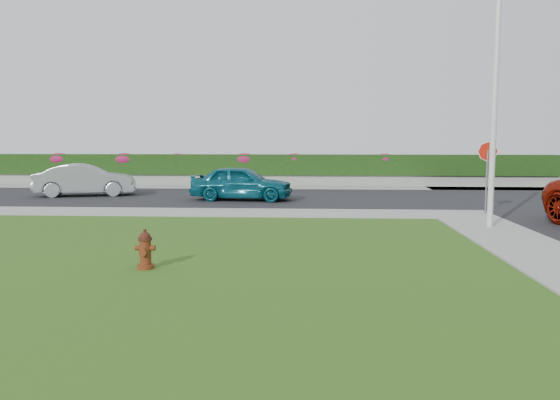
# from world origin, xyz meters

# --- Properties ---
(ground) EXTENTS (120.00, 120.00, 0.00)m
(ground) POSITION_xyz_m (0.00, 0.00, 0.00)
(ground) COLOR black
(ground) RESTS_ON ground
(street_far) EXTENTS (26.00, 8.00, 0.04)m
(street_far) POSITION_xyz_m (-5.00, 14.00, 0.02)
(street_far) COLOR black
(street_far) RESTS_ON ground
(sidewalk_far) EXTENTS (24.00, 2.00, 0.04)m
(sidewalk_far) POSITION_xyz_m (-6.00, 9.00, 0.02)
(sidewalk_far) COLOR gray
(sidewalk_far) RESTS_ON ground
(curb_corner) EXTENTS (2.00, 2.00, 0.04)m
(curb_corner) POSITION_xyz_m (7.00, 9.00, 0.02)
(curb_corner) COLOR gray
(curb_corner) RESTS_ON ground
(sidewalk_beyond) EXTENTS (34.00, 2.00, 0.04)m
(sidewalk_beyond) POSITION_xyz_m (-1.00, 19.00, 0.02)
(sidewalk_beyond) COLOR gray
(sidewalk_beyond) RESTS_ON ground
(retaining_wall) EXTENTS (34.00, 0.40, 0.60)m
(retaining_wall) POSITION_xyz_m (-1.00, 20.50, 0.30)
(retaining_wall) COLOR gray
(retaining_wall) RESTS_ON ground
(hedge) EXTENTS (32.00, 0.90, 1.10)m
(hedge) POSITION_xyz_m (-1.00, 20.60, 1.15)
(hedge) COLOR black
(hedge) RESTS_ON retaining_wall
(fire_hydrant) EXTENTS (0.38, 0.36, 0.75)m
(fire_hydrant) POSITION_xyz_m (-1.00, 0.89, 0.36)
(fire_hydrant) COLOR #4B1F0B
(fire_hydrant) RESTS_ON ground
(sedan_teal) EXTENTS (4.22, 2.02, 1.39)m
(sedan_teal) POSITION_xyz_m (-0.73, 12.77, 0.74)
(sedan_teal) COLOR #0D5768
(sedan_teal) RESTS_ON street_far
(sedan_silver) EXTENTS (4.46, 2.59, 1.39)m
(sedan_silver) POSITION_xyz_m (-7.77, 14.09, 0.74)
(sedan_silver) COLOR #93969A
(sedan_silver) RESTS_ON street_far
(utility_pole) EXTENTS (0.16, 0.16, 6.10)m
(utility_pole) POSITION_xyz_m (7.04, 6.20, 3.05)
(utility_pole) COLOR silver
(utility_pole) RESTS_ON ground
(stop_sign) EXTENTS (0.66, 0.06, 2.40)m
(stop_sign) POSITION_xyz_m (7.83, 9.13, 1.77)
(stop_sign) COLOR slate
(stop_sign) RESTS_ON ground
(flower_clump_a) EXTENTS (1.34, 0.86, 0.67)m
(flower_clump_a) POSITION_xyz_m (-11.96, 20.50, 1.43)
(flower_clump_a) COLOR #A31C47
(flower_clump_a) RESTS_ON hedge
(flower_clump_b) EXTENTS (1.36, 0.87, 0.68)m
(flower_clump_b) POSITION_xyz_m (-8.26, 20.50, 1.43)
(flower_clump_b) COLOR #A31C47
(flower_clump_b) RESTS_ON hedge
(flower_clump_c) EXTENTS (1.03, 0.66, 0.52)m
(flower_clump_c) POSITION_xyz_m (-5.29, 20.50, 1.50)
(flower_clump_c) COLOR #A31C47
(flower_clump_c) RESTS_ON hedge
(flower_clump_d) EXTENTS (1.30, 0.84, 0.65)m
(flower_clump_d) POSITION_xyz_m (-1.61, 20.50, 1.44)
(flower_clump_d) COLOR #A31C47
(flower_clump_d) RESTS_ON hedge
(flower_clump_e) EXTENTS (1.13, 0.73, 0.57)m
(flower_clump_e) POSITION_xyz_m (1.12, 20.50, 1.48)
(flower_clump_e) COLOR #A31C47
(flower_clump_e) RESTS_ON hedge
(flower_clump_f) EXTENTS (1.14, 0.74, 0.57)m
(flower_clump_f) POSITION_xyz_m (5.96, 20.50, 1.47)
(flower_clump_f) COLOR #A31C47
(flower_clump_f) RESTS_ON hedge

